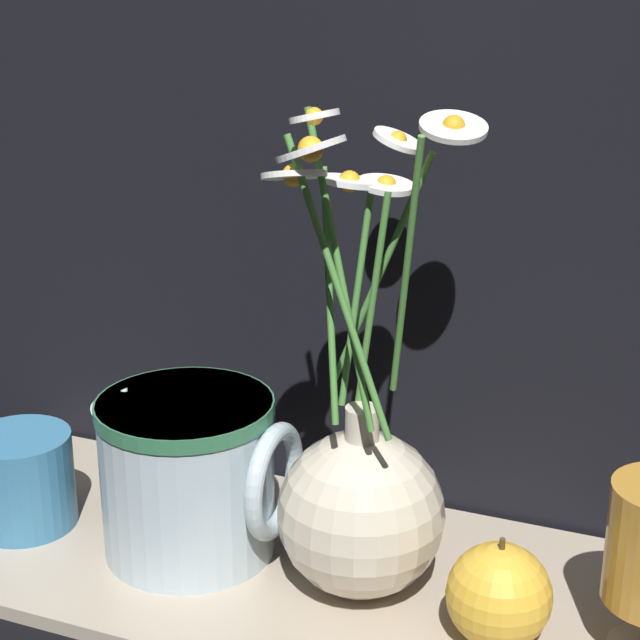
{
  "coord_description": "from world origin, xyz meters",
  "views": [
    {
      "loc": [
        0.29,
        -0.67,
        0.48
      ],
      "look_at": [
        0.02,
        0.0,
        0.22
      ],
      "focal_mm": 60.0,
      "sensor_mm": 36.0,
      "label": 1
    }
  ],
  "objects_px": {
    "vase_with_flowers": "(361,499)",
    "ceramic_pitcher": "(190,470)",
    "orange_fruit": "(499,595)",
    "yellow_mug": "(20,479)"
  },
  "relations": [
    {
      "from": "ceramic_pitcher",
      "to": "vase_with_flowers",
      "type": "bearing_deg",
      "value": -0.19
    },
    {
      "from": "vase_with_flowers",
      "to": "orange_fruit",
      "type": "distance_m",
      "value": 0.12
    },
    {
      "from": "vase_with_flowers",
      "to": "yellow_mug",
      "type": "bearing_deg",
      "value": -176.84
    },
    {
      "from": "yellow_mug",
      "to": "orange_fruit",
      "type": "xyz_separation_m",
      "value": [
        0.41,
        -0.01,
        -0.0
      ]
    },
    {
      "from": "vase_with_flowers",
      "to": "ceramic_pitcher",
      "type": "bearing_deg",
      "value": 179.81
    },
    {
      "from": "yellow_mug",
      "to": "orange_fruit",
      "type": "bearing_deg",
      "value": -1.59
    },
    {
      "from": "ceramic_pitcher",
      "to": "orange_fruit",
      "type": "distance_m",
      "value": 0.26
    },
    {
      "from": "vase_with_flowers",
      "to": "orange_fruit",
      "type": "relative_size",
      "value": 4.49
    },
    {
      "from": "yellow_mug",
      "to": "orange_fruit",
      "type": "relative_size",
      "value": 1.16
    },
    {
      "from": "yellow_mug",
      "to": "ceramic_pitcher",
      "type": "bearing_deg",
      "value": 6.31
    }
  ]
}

